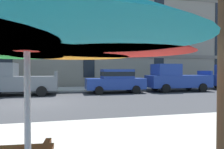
{
  "coord_description": "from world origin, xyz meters",
  "views": [
    {
      "loc": [
        1.48,
        -11.06,
        1.74
      ],
      "look_at": [
        4.78,
        3.2,
        1.4
      ],
      "focal_mm": 32.43,
      "sensor_mm": 36.0,
      "label": 1
    }
  ],
  "objects": [
    {
      "name": "sidewalk_far",
      "position": [
        0.0,
        6.8,
        0.06
      ],
      "size": [
        56.0,
        3.6,
        0.12
      ],
      "primitive_type": "cube",
      "color": "#B2ADA3",
      "rests_on": "ground"
    },
    {
      "name": "patio_umbrella",
      "position": [
        1.13,
        -9.0,
        2.11
      ],
      "size": [
        3.35,
        3.11,
        2.38
      ],
      "color": "silver",
      "rests_on": "ground"
    },
    {
      "name": "apartment_building",
      "position": [
        -0.0,
        14.99,
        6.4
      ],
      "size": [
        45.17,
        12.08,
        12.8
      ],
      "color": "gray",
      "rests_on": "ground"
    },
    {
      "name": "pickup_gray",
      "position": [
        -1.85,
        3.7,
        1.03
      ],
      "size": [
        5.1,
        2.12,
        2.2
      ],
      "color": "slate",
      "rests_on": "ground"
    },
    {
      "name": "sedan_blue",
      "position": [
        5.18,
        3.7,
        0.95
      ],
      "size": [
        4.4,
        1.98,
        1.78
      ],
      "color": "navy",
      "rests_on": "ground"
    },
    {
      "name": "ground_plane",
      "position": [
        0.0,
        0.0,
        0.0
      ],
      "size": [
        120.0,
        120.0,
        0.0
      ],
      "primitive_type": "plane",
      "color": "#38383A"
    },
    {
      "name": "pickup_blue",
      "position": [
        10.17,
        3.7,
        1.03
      ],
      "size": [
        5.1,
        2.12,
        2.2
      ],
      "color": "navy",
      "rests_on": "ground"
    }
  ]
}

